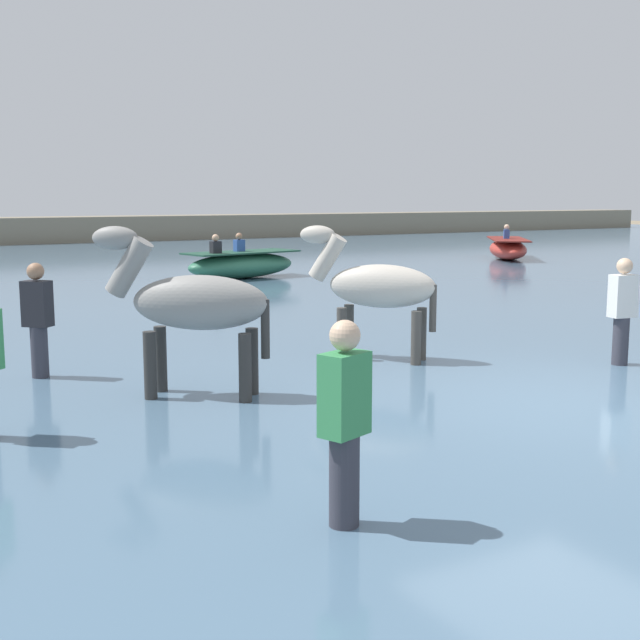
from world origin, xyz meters
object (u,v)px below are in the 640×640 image
person_wading_mid (344,437)px  person_spectator_far (622,318)px  horse_trailing_pinto (376,290)px  boat_distant_east (508,249)px  boat_near_starboard (241,265)px  horse_lead_grey (193,307)px  person_wading_close (38,327)px

person_wading_mid → person_spectator_far: bearing=24.4°
horse_trailing_pinto → person_wading_mid: bearing=-126.3°
boat_distant_east → boat_near_starboard: bearing=-172.4°
horse_lead_grey → boat_near_starboard: (5.87, 11.40, -0.61)m
person_wading_mid → boat_distant_east: bearing=44.4°
boat_distant_east → boat_near_starboard: (-10.59, -1.41, 0.01)m
boat_near_starboard → person_wading_mid: (-6.35, -15.20, 0.25)m
horse_lead_grey → person_spectator_far: (5.31, -1.17, -0.37)m
person_spectator_far → horse_lead_grey: bearing=167.6°
person_wading_mid → person_wading_close: 5.65m
horse_trailing_pinto → person_spectator_far: 3.13m
horse_lead_grey → horse_trailing_pinto: bearing=13.7°
horse_lead_grey → horse_trailing_pinto: 2.89m
horse_lead_grey → boat_distant_east: (16.46, 12.81, -0.62)m
boat_distant_east → person_wading_mid: size_ratio=2.20×
boat_near_starboard → person_spectator_far: (-0.56, -12.57, 0.25)m
person_wading_close → person_spectator_far: same height
boat_distant_east → person_wading_close: 20.84m
person_wading_mid → person_wading_close: same height
horse_trailing_pinto → person_wading_mid: (-3.29, -4.48, -0.32)m
person_wading_mid → person_wading_close: size_ratio=1.00×
person_wading_mid → person_wading_close: bearing=97.6°
boat_distant_east → person_wading_mid: (-16.94, -16.61, 0.25)m
person_wading_mid → person_spectator_far: (5.79, 2.63, 0.00)m
horse_lead_grey → boat_distant_east: bearing=37.9°
person_wading_close → person_spectator_far: (6.54, -2.97, 0.00)m
horse_trailing_pinto → horse_lead_grey: bearing=-166.3°
boat_near_starboard → horse_lead_grey: bearing=-117.2°
horse_trailing_pinto → person_spectator_far: bearing=-36.6°
horse_lead_grey → boat_distant_east: 20.86m
boat_distant_east → horse_trailing_pinto: bearing=-138.4°
horse_lead_grey → person_wading_mid: 3.84m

